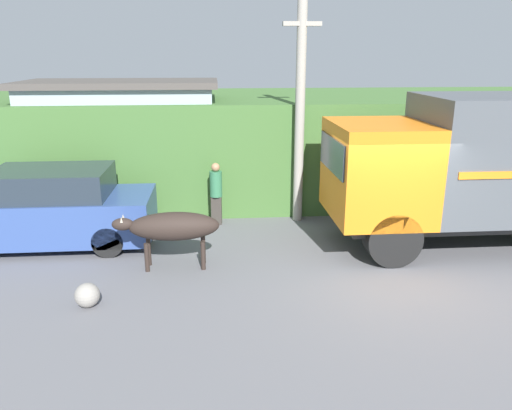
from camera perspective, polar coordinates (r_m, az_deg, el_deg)
The scene contains 9 objects.
ground_plane at distance 10.41m, azimuth 14.66°, elevation -6.90°, with size 60.00×60.00×0.00m, color slate.
hillside_embankment at distance 15.92m, azimuth 7.58°, elevation 7.20°, with size 32.00×6.08×2.90m.
building_backdrop at distance 14.17m, azimuth -14.76°, elevation 6.72°, with size 5.11×2.70×3.42m.
cargo_truck at distance 11.81m, azimuth 24.82°, elevation 4.24°, with size 6.47×2.40×3.28m.
brown_cow at distance 9.91m, azimuth -9.57°, elevation -2.50°, with size 2.08×0.57×1.15m.
parked_suv at distance 11.85m, azimuth -22.48°, elevation -0.45°, with size 4.48×1.84×1.73m.
pedestrian_on_hill at distance 12.32m, azimuth -4.59°, elevation 1.62°, with size 0.33×0.33×1.56m.
utility_pole at distance 12.31m, azimuth 5.04°, elevation 10.85°, with size 0.90×0.24×5.41m.
roadside_rock at distance 9.00m, azimuth -18.73°, elevation -9.73°, with size 0.42×0.42×0.42m.
Camera 1 is at (-3.37, -8.95, 4.12)m, focal length 35.00 mm.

